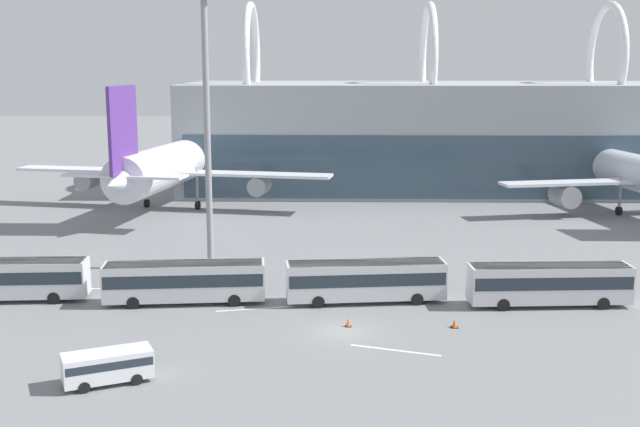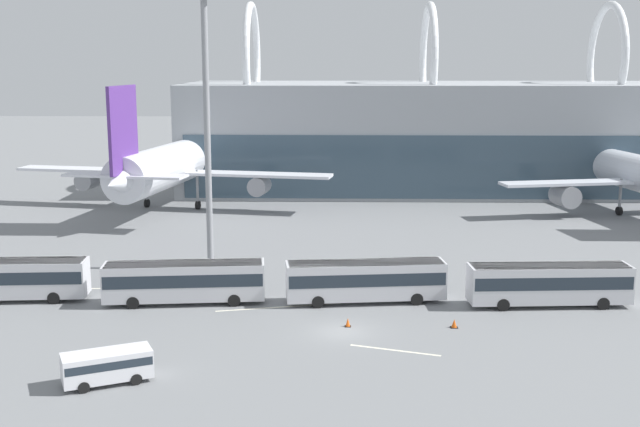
# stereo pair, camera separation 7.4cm
# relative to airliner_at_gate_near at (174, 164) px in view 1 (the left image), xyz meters

# --- Properties ---
(ground_plane) EXTENTS (440.00, 440.00, 0.00)m
(ground_plane) POSITION_rel_airliner_at_gate_near_xyz_m (22.12, -49.40, -5.82)
(ground_plane) COLOR slate
(airliner_at_gate_near) EXTENTS (42.77, 39.79, 16.55)m
(airliner_at_gate_near) POSITION_rel_airliner_at_gate_near_xyz_m (0.00, 0.00, 0.00)
(airliner_at_gate_near) COLOR silver
(airliner_at_gate_near) RESTS_ON ground_plane
(airliner_at_gate_far) EXTENTS (37.42, 36.26, 14.61)m
(airliner_at_gate_far) POSITION_rel_airliner_at_gate_near_xyz_m (60.30, -3.21, -0.75)
(airliner_at_gate_far) COLOR silver
(airliner_at_gate_far) RESTS_ON ground_plane
(shuttle_bus_0) EXTENTS (13.05, 3.68, 3.34)m
(shuttle_bus_0) POSITION_rel_airliner_at_gate_near_xyz_m (-5.24, -42.33, -3.86)
(shuttle_bus_0) COLOR silver
(shuttle_bus_0) RESTS_ON ground_plane
(shuttle_bus_1) EXTENTS (13.09, 3.97, 3.34)m
(shuttle_bus_1) POSITION_rel_airliner_at_gate_near_xyz_m (9.41, -42.75, -3.86)
(shuttle_bus_1) COLOR silver
(shuttle_bus_1) RESTS_ON ground_plane
(shuttle_bus_2) EXTENTS (13.10, 4.13, 3.34)m
(shuttle_bus_2) POSITION_rel_airliner_at_gate_near_xyz_m (24.06, -42.14, -3.86)
(shuttle_bus_2) COLOR silver
(shuttle_bus_2) RESTS_ON ground_plane
(shuttle_bus_3) EXTENTS (13.03, 3.50, 3.34)m
(shuttle_bus_3) POSITION_rel_airliner_at_gate_near_xyz_m (38.71, -42.78, -3.86)
(shuttle_bus_3) COLOR silver
(shuttle_bus_3) RESTS_ON ground_plane
(service_van_foreground) EXTENTS (5.68, 4.05, 2.01)m
(service_van_foreground) POSITION_rel_airliner_at_gate_near_xyz_m (7.75, -59.15, -4.62)
(service_van_foreground) COLOR silver
(service_van_foreground) RESTS_ON ground_plane
(floodlight_mast) EXTENTS (2.07, 2.07, 25.34)m
(floodlight_mast) POSITION_rel_airliner_at_gate_near_xyz_m (9.81, -31.99, 9.20)
(floodlight_mast) COLOR gray
(floodlight_mast) RESTS_ON ground_plane
(lane_stripe_0) EXTENTS (10.21, 0.62, 0.01)m
(lane_stripe_0) POSITION_rel_airliner_at_gate_near_xyz_m (-2.82, -38.91, -5.82)
(lane_stripe_0) COLOR silver
(lane_stripe_0) RESTS_ON ground_plane
(lane_stripe_2) EXTENTS (9.88, 2.58, 0.01)m
(lane_stripe_2) POSITION_rel_airliner_at_gate_near_xyz_m (17.10, -43.71, -5.82)
(lane_stripe_2) COLOR silver
(lane_stripe_2) RESTS_ON ground_plane
(lane_stripe_3) EXTENTS (6.10, 2.20, 0.01)m
(lane_stripe_3) POSITION_rel_airliner_at_gate_near_xyz_m (25.71, -53.13, -5.82)
(lane_stripe_3) COLOR silver
(lane_stripe_3) RESTS_ON ground_plane
(traffic_cone_0) EXTENTS (0.47, 0.47, 0.65)m
(traffic_cone_0) POSITION_rel_airliner_at_gate_near_xyz_m (22.56, -48.27, -5.51)
(traffic_cone_0) COLOR black
(traffic_cone_0) RESTS_ON ground_plane
(traffic_cone_1) EXTENTS (0.55, 0.55, 0.64)m
(traffic_cone_1) POSITION_rel_airliner_at_gate_near_xyz_m (30.40, -48.33, -5.51)
(traffic_cone_1) COLOR black
(traffic_cone_1) RESTS_ON ground_plane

